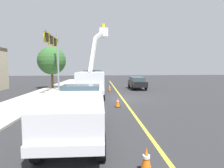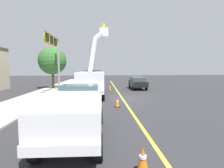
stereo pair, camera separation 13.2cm
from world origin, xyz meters
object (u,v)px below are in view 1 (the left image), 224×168
service_pickup_truck (77,111)px  traffic_signal_mast (54,49)px  utility_bucket_truck (92,80)px  traffic_cone_leading (146,160)px  traffic_cone_mid_rear (110,88)px  traffic_cone_mid_front (118,102)px  passing_minivan (137,82)px

service_pickup_truck → traffic_signal_mast: traffic_signal_mast is taller
utility_bucket_truck → traffic_cone_leading: 14.32m
traffic_cone_leading → traffic_cone_mid_rear: size_ratio=0.91×
utility_bucket_truck → traffic_cone_leading: size_ratio=11.89×
utility_bucket_truck → traffic_cone_mid_front: 6.21m
traffic_cone_leading → traffic_cone_mid_front: (8.41, -0.58, -0.01)m
utility_bucket_truck → passing_minivan: utility_bucket_truck is taller
traffic_cone_mid_front → traffic_cone_mid_rear: 9.71m
traffic_cone_mid_front → traffic_cone_mid_rear: traffic_cone_mid_rear is taller
service_pickup_truck → traffic_signal_mast: 15.24m
service_pickup_truck → traffic_cone_leading: (-2.69, -2.01, -0.77)m
service_pickup_truck → passing_minivan: size_ratio=1.17×
passing_minivan → traffic_cone_mid_front: passing_minivan is taller
traffic_cone_leading → traffic_cone_mid_rear: traffic_cone_mid_rear is taller
traffic_cone_mid_front → traffic_cone_leading: bearing=176.1°
traffic_cone_leading → traffic_signal_mast: 18.47m
passing_minivan → traffic_cone_mid_front: (-11.37, 4.61, -0.63)m
service_pickup_truck → traffic_cone_mid_rear: size_ratio=7.43×
passing_minivan → traffic_signal_mast: traffic_signal_mast is taller
traffic_cone_mid_front → utility_bucket_truck: bearing=17.1°
utility_bucket_truck → traffic_cone_mid_front: size_ratio=12.10×
service_pickup_truck → traffic_cone_mid_front: size_ratio=8.30×
traffic_cone_leading → utility_bucket_truck: bearing=4.9°
passing_minivan → traffic_signal_mast: size_ratio=0.65×
service_pickup_truck → traffic_cone_mid_front: 6.33m
utility_bucket_truck → traffic_cone_mid_rear: (3.89, -2.31, -1.24)m
service_pickup_truck → passing_minivan: 18.54m
traffic_cone_leading → traffic_signal_mast: size_ratio=0.09×
traffic_cone_mid_front → traffic_cone_mid_rear: size_ratio=0.90×
service_pickup_truck → passing_minivan: (17.09, -7.20, -0.15)m
service_pickup_truck → traffic_cone_leading: bearing=-143.1°
utility_bucket_truck → traffic_cone_mid_front: bearing=-162.9°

